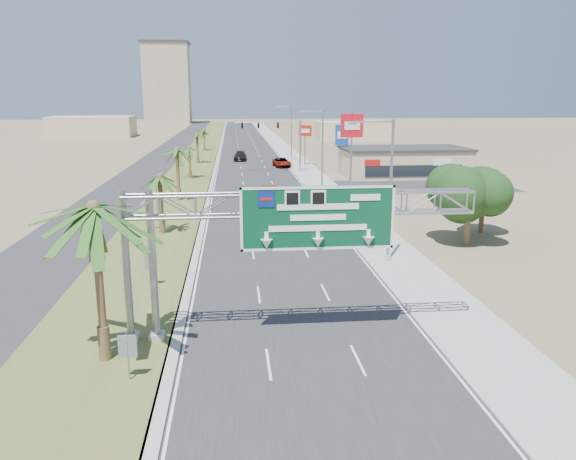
{
  "coord_description": "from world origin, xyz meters",
  "views": [
    {
      "loc": [
        -3.37,
        -15.62,
        11.44
      ],
      "look_at": [
        -0.37,
        14.84,
        4.2
      ],
      "focal_mm": 35.0,
      "sensor_mm": 36.0,
      "label": 1
    }
  ],
  "objects_px": {
    "sign_gantry": "(284,216)",
    "pole_sign_red_near": "(352,132)",
    "signal_mast": "(287,141)",
    "pole_sign_red_far": "(305,133)",
    "store_building": "(403,163)",
    "car_mid_lane": "(270,193)",
    "car_far": "(240,156)",
    "car_right_lane": "(282,162)",
    "palm_near": "(93,209)",
    "pole_sign_blue": "(342,137)",
    "car_left_lane": "(251,231)"
  },
  "relations": [
    {
      "from": "palm_near",
      "to": "car_mid_lane",
      "type": "bearing_deg",
      "value": 75.98
    },
    {
      "from": "car_far",
      "to": "pole_sign_blue",
      "type": "distance_m",
      "value": 26.62
    },
    {
      "from": "palm_near",
      "to": "pole_sign_red_near",
      "type": "xyz_separation_m",
      "value": [
        18.2,
        34.32,
        1.02
      ]
    },
    {
      "from": "car_far",
      "to": "pole_sign_red_far",
      "type": "relative_size",
      "value": 0.79
    },
    {
      "from": "signal_mast",
      "to": "pole_sign_red_far",
      "type": "distance_m",
      "value": 9.04
    },
    {
      "from": "palm_near",
      "to": "sign_gantry",
      "type": "bearing_deg",
      "value": 13.32
    },
    {
      "from": "pole_sign_blue",
      "to": "car_left_lane",
      "type": "bearing_deg",
      "value": -111.36
    },
    {
      "from": "signal_mast",
      "to": "store_building",
      "type": "relative_size",
      "value": 0.57
    },
    {
      "from": "pole_sign_blue",
      "to": "sign_gantry",
      "type": "bearing_deg",
      "value": -103.61
    },
    {
      "from": "pole_sign_blue",
      "to": "signal_mast",
      "type": "bearing_deg",
      "value": 153.14
    },
    {
      "from": "sign_gantry",
      "to": "pole_sign_red_far",
      "type": "bearing_deg",
      "value": 81.84
    },
    {
      "from": "palm_near",
      "to": "car_right_lane",
      "type": "height_order",
      "value": "palm_near"
    },
    {
      "from": "palm_near",
      "to": "car_mid_lane",
      "type": "relative_size",
      "value": 1.82
    },
    {
      "from": "car_right_lane",
      "to": "store_building",
      "type": "bearing_deg",
      "value": -42.6
    },
    {
      "from": "sign_gantry",
      "to": "pole_sign_blue",
      "type": "bearing_deg",
      "value": 76.39
    },
    {
      "from": "sign_gantry",
      "to": "store_building",
      "type": "xyz_separation_m",
      "value": [
        23.06,
        56.07,
        -4.06
      ]
    },
    {
      "from": "sign_gantry",
      "to": "pole_sign_red_near",
      "type": "xyz_separation_m",
      "value": [
        10.06,
        32.39,
        1.9
      ]
    },
    {
      "from": "car_far",
      "to": "pole_sign_red_near",
      "type": "bearing_deg",
      "value": -73.78
    },
    {
      "from": "store_building",
      "to": "pole_sign_red_far",
      "type": "xyz_separation_m",
      "value": [
        -13.0,
        14.13,
        3.51
      ]
    },
    {
      "from": "signal_mast",
      "to": "pole_sign_red_near",
      "type": "bearing_deg",
      "value": -82.65
    },
    {
      "from": "palm_near",
      "to": "car_far",
      "type": "relative_size",
      "value": 1.5
    },
    {
      "from": "palm_near",
      "to": "car_left_lane",
      "type": "xyz_separation_m",
      "value": [
        7.2,
        21.66,
        -6.24
      ]
    },
    {
      "from": "car_right_lane",
      "to": "pole_sign_red_near",
      "type": "bearing_deg",
      "value": -89.28
    },
    {
      "from": "pole_sign_red_far",
      "to": "car_mid_lane",
      "type": "bearing_deg",
      "value": -104.34
    },
    {
      "from": "pole_sign_red_near",
      "to": "pole_sign_blue",
      "type": "relative_size",
      "value": 1.3
    },
    {
      "from": "signal_mast",
      "to": "car_far",
      "type": "relative_size",
      "value": 1.84
    },
    {
      "from": "store_building",
      "to": "signal_mast",
      "type": "bearing_deg",
      "value": 160.46
    },
    {
      "from": "sign_gantry",
      "to": "pole_sign_red_far",
      "type": "distance_m",
      "value": 70.92
    },
    {
      "from": "car_mid_lane",
      "to": "pole_sign_red_near",
      "type": "bearing_deg",
      "value": -42.8
    },
    {
      "from": "sign_gantry",
      "to": "store_building",
      "type": "height_order",
      "value": "sign_gantry"
    },
    {
      "from": "store_building",
      "to": "car_far",
      "type": "bearing_deg",
      "value": 135.59
    },
    {
      "from": "sign_gantry",
      "to": "pole_sign_red_near",
      "type": "relative_size",
      "value": 1.67
    },
    {
      "from": "car_right_lane",
      "to": "car_far",
      "type": "height_order",
      "value": "car_far"
    },
    {
      "from": "signal_mast",
      "to": "car_mid_lane",
      "type": "xyz_separation_m",
      "value": [
        -4.35,
        -23.82,
        -4.09
      ]
    },
    {
      "from": "signal_mast",
      "to": "pole_sign_blue",
      "type": "distance_m",
      "value": 8.81
    },
    {
      "from": "car_mid_lane",
      "to": "pole_sign_red_near",
      "type": "xyz_separation_m",
      "value": [
        8.18,
        -5.83,
        7.2
      ]
    },
    {
      "from": "sign_gantry",
      "to": "palm_near",
      "type": "relative_size",
      "value": 2.01
    },
    {
      "from": "sign_gantry",
      "to": "store_building",
      "type": "distance_m",
      "value": 60.77
    },
    {
      "from": "car_left_lane",
      "to": "car_mid_lane",
      "type": "relative_size",
      "value": 0.88
    },
    {
      "from": "car_far",
      "to": "pole_sign_red_far",
      "type": "distance_m",
      "value": 15.15
    },
    {
      "from": "palm_near",
      "to": "pole_sign_blue",
      "type": "bearing_deg",
      "value": 69.7
    },
    {
      "from": "car_left_lane",
      "to": "car_far",
      "type": "bearing_deg",
      "value": 89.2
    },
    {
      "from": "store_building",
      "to": "pole_sign_red_far",
      "type": "height_order",
      "value": "pole_sign_red_far"
    },
    {
      "from": "car_mid_lane",
      "to": "car_far",
      "type": "distance_m",
      "value": 41.41
    },
    {
      "from": "signal_mast",
      "to": "car_mid_lane",
      "type": "distance_m",
      "value": 24.56
    },
    {
      "from": "car_far",
      "to": "pole_sign_red_near",
      "type": "xyz_separation_m",
      "value": [
        10.96,
        -47.15,
        7.15
      ]
    },
    {
      "from": "car_right_lane",
      "to": "car_far",
      "type": "xyz_separation_m",
      "value": [
        -6.86,
        10.63,
        0.05
      ]
    },
    {
      "from": "car_right_lane",
      "to": "pole_sign_red_far",
      "type": "distance_m",
      "value": 6.4
    },
    {
      "from": "car_mid_lane",
      "to": "pole_sign_red_far",
      "type": "height_order",
      "value": "pole_sign_red_far"
    },
    {
      "from": "store_building",
      "to": "car_mid_lane",
      "type": "height_order",
      "value": "store_building"
    }
  ]
}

